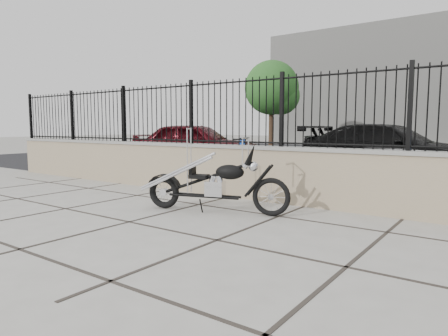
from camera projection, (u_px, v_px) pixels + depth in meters
ground_plane at (129, 222)px, 5.45m from camera, size 90.00×90.00×0.00m
parking_lot at (378, 160)px, 15.53m from camera, size 30.00×30.00×0.00m
retaining_wall at (233, 171)px, 7.41m from camera, size 14.00×0.36×0.96m
iron_fence at (233, 112)px, 7.30m from camera, size 14.00×0.08×1.20m
background_building at (438, 85)px, 26.41m from camera, size 22.00×6.00×8.00m
chopper_motorcycle at (212, 170)px, 6.02m from camera, size 2.19×0.98×1.30m
car_red at (196, 144)px, 13.00m from camera, size 4.50×2.76×1.43m
car_black at (389, 150)px, 10.54m from camera, size 4.88×2.41×1.36m
bollard_a at (242, 159)px, 9.77m from camera, size 0.15×0.15×1.02m
tree_left at (272, 85)px, 22.36m from camera, size 3.03×3.03×5.12m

